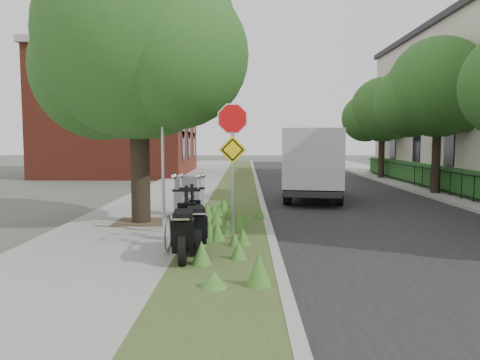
# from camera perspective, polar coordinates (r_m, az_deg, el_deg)

# --- Properties ---
(ground) EXTENTS (120.00, 120.00, 0.00)m
(ground) POSITION_cam_1_polar(r_m,az_deg,el_deg) (10.32, 6.90, -8.53)
(ground) COLOR #4C5147
(ground) RESTS_ON ground
(sidewalk_near) EXTENTS (3.50, 60.00, 0.12)m
(sidewalk_near) POSITION_cam_1_polar(r_m,az_deg,el_deg) (20.36, -8.20, -1.67)
(sidewalk_near) COLOR gray
(sidewalk_near) RESTS_ON ground
(verge) EXTENTS (2.00, 60.00, 0.12)m
(verge) POSITION_cam_1_polar(r_m,az_deg,el_deg) (20.12, -0.44, -1.70)
(verge) COLOR #384E21
(verge) RESTS_ON ground
(kerb_near) EXTENTS (0.20, 60.00, 0.13)m
(kerb_near) POSITION_cam_1_polar(r_m,az_deg,el_deg) (20.12, 2.41, -1.69)
(kerb_near) COLOR #9E9991
(kerb_near) RESTS_ON ground
(road) EXTENTS (7.00, 60.00, 0.01)m
(road) POSITION_cam_1_polar(r_m,az_deg,el_deg) (20.53, 12.23, -1.83)
(road) COLOR black
(road) RESTS_ON ground
(kerb_far) EXTENTS (0.20, 60.00, 0.13)m
(kerb_far) POSITION_cam_1_polar(r_m,az_deg,el_deg) (21.50, 21.41, -1.60)
(kerb_far) COLOR #9E9991
(kerb_far) RESTS_ON ground
(footpath_far) EXTENTS (3.20, 60.00, 0.12)m
(footpath_far) POSITION_cam_1_polar(r_m,az_deg,el_deg) (22.16, 25.53, -1.57)
(footpath_far) COLOR gray
(footpath_far) RESTS_ON ground
(street_tree_main) EXTENTS (6.21, 5.54, 7.66)m
(street_tree_main) POSITION_cam_1_polar(r_m,az_deg,el_deg) (13.39, -12.60, 15.19)
(street_tree_main) COLOR black
(street_tree_main) RESTS_ON ground
(bare_post) EXTENTS (0.08, 0.08, 4.00)m
(bare_post) POSITION_cam_1_polar(r_m,az_deg,el_deg) (11.96, -9.41, 3.56)
(bare_post) COLOR #A5A8AD
(bare_post) RESTS_ON ground
(bike_hoop) EXTENTS (0.06, 0.78, 0.77)m
(bike_hoop) POSITION_cam_1_polar(r_m,az_deg,el_deg) (9.70, -8.84, -6.42)
(bike_hoop) COLOR #A5A8AD
(bike_hoop) RESTS_ON ground
(sign_assembly) EXTENTS (0.94, 0.08, 3.22)m
(sign_assembly) POSITION_cam_1_polar(r_m,az_deg,el_deg) (10.56, -0.91, 4.56)
(sign_assembly) COLOR #A5A8AD
(sign_assembly) RESTS_ON ground
(fence_far) EXTENTS (0.04, 24.00, 1.00)m
(fence_far) POSITION_cam_1_polar(r_m,az_deg,el_deg) (21.70, 23.19, 0.00)
(fence_far) COLOR black
(fence_far) RESTS_ON ground
(hedge_far) EXTENTS (1.00, 24.00, 1.10)m
(hedge_far) POSITION_cam_1_polar(r_m,az_deg,el_deg) (21.98, 24.88, 0.00)
(hedge_far) COLOR #1C4C1B
(hedge_far) RESTS_ON footpath_far
(brick_building) EXTENTS (9.40, 10.40, 8.30)m
(brick_building) POSITION_cam_1_polar(r_m,az_deg,el_deg) (33.11, -14.14, 7.98)
(brick_building) COLOR maroon
(brick_building) RESTS_ON ground
(far_tree_b) EXTENTS (4.83, 4.31, 6.56)m
(far_tree_b) POSITION_cam_1_polar(r_m,az_deg,el_deg) (21.67, 22.83, 9.81)
(far_tree_b) COLOR black
(far_tree_b) RESTS_ON ground
(far_tree_c) EXTENTS (4.37, 3.89, 5.93)m
(far_tree_c) POSITION_cam_1_polar(r_m,az_deg,el_deg) (29.19, 16.86, 7.82)
(far_tree_c) COLOR black
(far_tree_c) RESTS_ON ground
(scooter_near) EXTENTS (0.49, 2.00, 0.95)m
(scooter_near) POSITION_cam_1_polar(r_m,az_deg,el_deg) (9.07, -6.84, -6.65)
(scooter_near) COLOR black
(scooter_near) RESTS_ON ground
(scooter_far) EXTENTS (0.63, 1.93, 0.93)m
(scooter_far) POSITION_cam_1_polar(r_m,az_deg,el_deg) (9.75, -5.48, -5.88)
(scooter_far) COLOR black
(scooter_far) RESTS_ON ground
(box_truck) EXTENTS (2.85, 5.53, 2.39)m
(box_truck) POSITION_cam_1_polar(r_m,az_deg,el_deg) (18.59, 9.02, 2.32)
(box_truck) COLOR #262628
(box_truck) RESTS_ON ground
(utility_cabinet) EXTENTS (1.00, 0.78, 1.19)m
(utility_cabinet) POSITION_cam_1_polar(r_m,az_deg,el_deg) (14.10, -6.22, -2.01)
(utility_cabinet) COLOR #262628
(utility_cabinet) RESTS_ON ground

